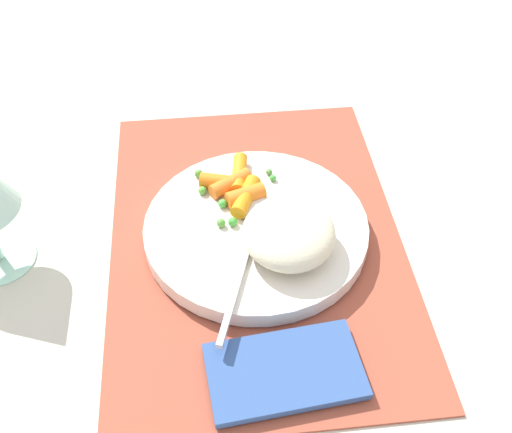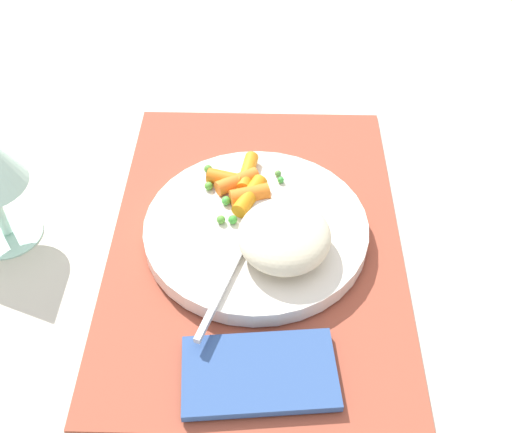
{
  "view_description": "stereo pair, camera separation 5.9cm",
  "coord_description": "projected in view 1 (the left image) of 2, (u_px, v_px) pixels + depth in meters",
  "views": [
    {
      "loc": [
        -0.44,
        0.05,
        0.49
      ],
      "look_at": [
        0.0,
        0.0,
        0.03
      ],
      "focal_mm": 43.53,
      "sensor_mm": 36.0,
      "label": 1
    },
    {
      "loc": [
        -0.44,
        -0.01,
        0.49
      ],
      "look_at": [
        0.0,
        0.0,
        0.03
      ],
      "focal_mm": 43.53,
      "sensor_mm": 36.0,
      "label": 2
    }
  ],
  "objects": [
    {
      "name": "fork",
      "position": [
        248.0,
        249.0,
        0.61
      ],
      "size": [
        0.18,
        0.07,
        0.01
      ],
      "color": "silver",
      "rests_on": "plate"
    },
    {
      "name": "napkin",
      "position": [
        285.0,
        371.0,
        0.54
      ],
      "size": [
        0.09,
        0.14,
        0.01
      ],
      "primitive_type": "cube",
      "rotation": [
        0.0,
        0.0,
        0.09
      ],
      "color": "#33518C",
      "rests_on": "placemat"
    },
    {
      "name": "carrot_portion",
      "position": [
        237.0,
        187.0,
        0.67
      ],
      "size": [
        0.09,
        0.07,
        0.02
      ],
      "color": "orange",
      "rests_on": "plate"
    },
    {
      "name": "ground_plane",
      "position": [
        256.0,
        239.0,
        0.66
      ],
      "size": [
        2.4,
        2.4,
        0.0
      ],
      "primitive_type": "plane",
      "color": "beige"
    },
    {
      "name": "plate",
      "position": [
        256.0,
        229.0,
        0.65
      ],
      "size": [
        0.23,
        0.23,
        0.02
      ],
      "primitive_type": "cylinder",
      "color": "silver",
      "rests_on": "placemat"
    },
    {
      "name": "rice_mound",
      "position": [
        289.0,
        233.0,
        0.6
      ],
      "size": [
        0.1,
        0.09,
        0.04
      ],
      "primitive_type": "ellipsoid",
      "color": "beige",
      "rests_on": "plate"
    },
    {
      "name": "pea_scatter",
      "position": [
        231.0,
        198.0,
        0.66
      ],
      "size": [
        0.09,
        0.09,
        0.01
      ],
      "color": "green",
      "rests_on": "plate"
    },
    {
      "name": "placemat",
      "position": [
        256.0,
        237.0,
        0.66
      ],
      "size": [
        0.44,
        0.3,
        0.01
      ],
      "primitive_type": "cube",
      "color": "#9E4733",
      "rests_on": "ground_plane"
    }
  ]
}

